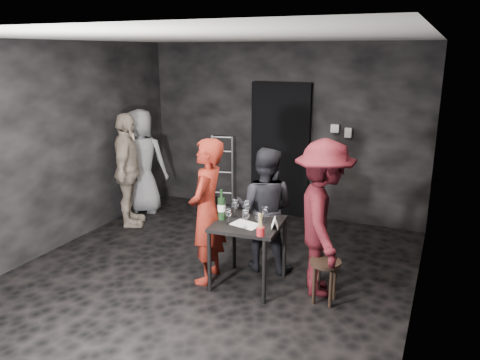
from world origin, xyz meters
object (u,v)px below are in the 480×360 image
at_px(server_red, 207,204).
at_px(wine_bottle, 221,208).
at_px(woman_black, 265,210).
at_px(bystander_cream, 127,163).
at_px(breadstick_cup, 261,225).
at_px(hand_truck, 222,195).
at_px(man_maroon, 323,209).
at_px(bystander_grey, 141,155).
at_px(tasting_table, 248,230).
at_px(stool, 325,270).

height_order(server_red, wine_bottle, server_red).
relative_size(woman_black, bystander_cream, 0.77).
distance_m(woman_black, bystander_cream, 2.45).
bearing_deg(wine_bottle, breadstick_cup, -25.13).
height_order(hand_truck, man_maroon, man_maroon).
distance_m(woman_black, bystander_grey, 2.81).
height_order(woman_black, bystander_grey, bystander_grey).
bearing_deg(bystander_cream, man_maroon, -132.61).
xyz_separation_m(tasting_table, bystander_grey, (-2.56, 1.59, 0.30)).
bearing_deg(wine_bottle, woman_black, 58.34).
bearing_deg(stool, tasting_table, 178.39).
bearing_deg(man_maroon, breadstick_cup, 112.08).
bearing_deg(tasting_table, woman_black, 88.89).
bearing_deg(server_red, breadstick_cup, 63.77).
distance_m(hand_truck, man_maroon, 3.17).
relative_size(tasting_table, wine_bottle, 2.16).
height_order(tasting_table, bystander_grey, bystander_grey).
height_order(man_maroon, wine_bottle, man_maroon).
xyz_separation_m(hand_truck, man_maroon, (2.26, -2.10, 0.74)).
xyz_separation_m(tasting_table, breadstick_cup, (0.27, -0.31, 0.21)).
height_order(tasting_table, breadstick_cup, breadstick_cup).
relative_size(hand_truck, tasting_table, 1.63).
relative_size(hand_truck, breadstick_cup, 4.79).
height_order(hand_truck, bystander_cream, bystander_cream).
bearing_deg(tasting_table, hand_truck, 122.83).
height_order(hand_truck, woman_black, woman_black).
relative_size(tasting_table, stool, 1.60).
bearing_deg(breadstick_cup, stool, 24.87).
bearing_deg(stool, bystander_grey, 154.95).
distance_m(hand_truck, bystander_cream, 1.74).
bearing_deg(breadstick_cup, man_maroon, 43.62).
height_order(tasting_table, stool, tasting_table).
relative_size(tasting_table, breadstick_cup, 2.94).
xyz_separation_m(hand_truck, woman_black, (1.48, -1.81, 0.52)).
xyz_separation_m(bystander_grey, wine_bottle, (2.25, -1.63, -0.07)).
height_order(tasting_table, bystander_cream, bystander_cream).
bearing_deg(bystander_grey, hand_truck, -163.35).
bearing_deg(server_red, hand_truck, -165.78).
distance_m(wine_bottle, breadstick_cup, 0.64).
xyz_separation_m(hand_truck, bystander_grey, (-1.09, -0.69, 0.73)).
relative_size(woman_black, breadstick_cup, 5.83).
distance_m(man_maroon, bystander_grey, 3.63).
bearing_deg(hand_truck, server_red, -80.28).
bearing_deg(bystander_cream, tasting_table, -140.86).
height_order(hand_truck, server_red, server_red).
height_order(bystander_cream, wine_bottle, bystander_cream).
xyz_separation_m(server_red, woman_black, (0.48, 0.55, -0.17)).
xyz_separation_m(server_red, bystander_grey, (-2.09, 1.66, 0.04)).
relative_size(hand_truck, server_red, 0.67).
distance_m(server_red, bystander_cream, 2.19).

